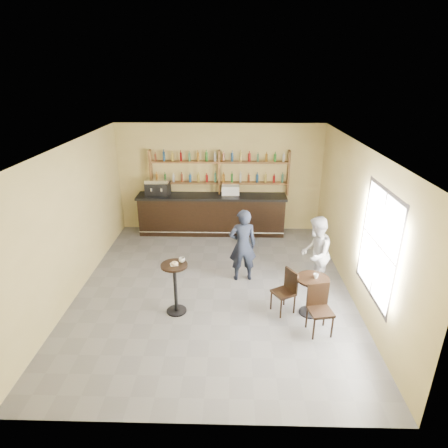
{
  "coord_description": "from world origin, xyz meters",
  "views": [
    {
      "loc": [
        0.4,
        -7.25,
        4.58
      ],
      "look_at": [
        0.2,
        0.8,
        1.25
      ],
      "focal_mm": 30.0,
      "sensor_mm": 36.0,
      "label": 1
    }
  ],
  "objects_px": {
    "espresso_machine": "(158,187)",
    "chair_south": "(320,311)",
    "man_main": "(243,245)",
    "pastry_case": "(231,190)",
    "patron_second": "(315,254)",
    "chair_west": "(283,292)",
    "bar_counter": "(212,214)",
    "pedestal_table": "(175,288)",
    "cafe_table": "(311,296)"
  },
  "relations": [
    {
      "from": "chair_west",
      "to": "chair_south",
      "type": "relative_size",
      "value": 0.95
    },
    {
      "from": "man_main",
      "to": "pedestal_table",
      "type": "bearing_deg",
      "value": 36.46
    },
    {
      "from": "chair_south",
      "to": "cafe_table",
      "type": "bearing_deg",
      "value": 84.08
    },
    {
      "from": "chair_west",
      "to": "patron_second",
      "type": "bearing_deg",
      "value": 110.14
    },
    {
      "from": "pastry_case",
      "to": "man_main",
      "type": "bearing_deg",
      "value": -92.62
    },
    {
      "from": "patron_second",
      "to": "pedestal_table",
      "type": "bearing_deg",
      "value": -51.86
    },
    {
      "from": "espresso_machine",
      "to": "man_main",
      "type": "height_order",
      "value": "man_main"
    },
    {
      "from": "pastry_case",
      "to": "man_main",
      "type": "relative_size",
      "value": 0.3
    },
    {
      "from": "pedestal_table",
      "to": "cafe_table",
      "type": "distance_m",
      "value": 2.71
    },
    {
      "from": "pastry_case",
      "to": "cafe_table",
      "type": "bearing_deg",
      "value": -76.7
    },
    {
      "from": "bar_counter",
      "to": "cafe_table",
      "type": "height_order",
      "value": "bar_counter"
    },
    {
      "from": "espresso_machine",
      "to": "pedestal_table",
      "type": "distance_m",
      "value": 4.26
    },
    {
      "from": "man_main",
      "to": "patron_second",
      "type": "bearing_deg",
      "value": 159.85
    },
    {
      "from": "espresso_machine",
      "to": "chair_south",
      "type": "relative_size",
      "value": 0.7
    },
    {
      "from": "pastry_case",
      "to": "pedestal_table",
      "type": "bearing_deg",
      "value": -113.74
    },
    {
      "from": "espresso_machine",
      "to": "pastry_case",
      "type": "height_order",
      "value": "espresso_machine"
    },
    {
      "from": "pastry_case",
      "to": "chair_south",
      "type": "xyz_separation_m",
      "value": [
        1.7,
        -4.62,
        -0.86
      ]
    },
    {
      "from": "pedestal_table",
      "to": "man_main",
      "type": "height_order",
      "value": "man_main"
    },
    {
      "from": "bar_counter",
      "to": "chair_south",
      "type": "bearing_deg",
      "value": -63.96
    },
    {
      "from": "man_main",
      "to": "patron_second",
      "type": "relative_size",
      "value": 1.02
    },
    {
      "from": "man_main",
      "to": "chair_south",
      "type": "relative_size",
      "value": 1.81
    },
    {
      "from": "patron_second",
      "to": "espresso_machine",
      "type": "bearing_deg",
      "value": -107.74
    },
    {
      "from": "espresso_machine",
      "to": "patron_second",
      "type": "distance_m",
      "value": 5.06
    },
    {
      "from": "espresso_machine",
      "to": "cafe_table",
      "type": "distance_m",
      "value": 5.6
    },
    {
      "from": "man_main",
      "to": "chair_south",
      "type": "distance_m",
      "value": 2.41
    },
    {
      "from": "man_main",
      "to": "pastry_case",
      "type": "bearing_deg",
      "value": -91.59
    },
    {
      "from": "pastry_case",
      "to": "patron_second",
      "type": "distance_m",
      "value": 3.61
    },
    {
      "from": "pedestal_table",
      "to": "cafe_table",
      "type": "xyz_separation_m",
      "value": [
        2.71,
        0.01,
        -0.13
      ]
    },
    {
      "from": "cafe_table",
      "to": "chair_south",
      "type": "bearing_deg",
      "value": -85.24
    },
    {
      "from": "espresso_machine",
      "to": "cafe_table",
      "type": "height_order",
      "value": "espresso_machine"
    },
    {
      "from": "espresso_machine",
      "to": "pastry_case",
      "type": "relative_size",
      "value": 1.3
    },
    {
      "from": "bar_counter",
      "to": "pedestal_table",
      "type": "relative_size",
      "value": 4.02
    },
    {
      "from": "man_main",
      "to": "cafe_table",
      "type": "distance_m",
      "value": 1.94
    },
    {
      "from": "bar_counter",
      "to": "man_main",
      "type": "height_order",
      "value": "man_main"
    },
    {
      "from": "pedestal_table",
      "to": "cafe_table",
      "type": "height_order",
      "value": "pedestal_table"
    },
    {
      "from": "pastry_case",
      "to": "chair_west",
      "type": "relative_size",
      "value": 0.57
    },
    {
      "from": "espresso_machine",
      "to": "man_main",
      "type": "xyz_separation_m",
      "value": [
        2.42,
        -2.7,
        -0.55
      ]
    },
    {
      "from": "bar_counter",
      "to": "pastry_case",
      "type": "xyz_separation_m",
      "value": [
        0.55,
        0.0,
        0.75
      ]
    },
    {
      "from": "bar_counter",
      "to": "espresso_machine",
      "type": "bearing_deg",
      "value": 180.0
    },
    {
      "from": "pastry_case",
      "to": "pedestal_table",
      "type": "xyz_separation_m",
      "value": [
        -1.06,
        -4.03,
        -0.79
      ]
    },
    {
      "from": "bar_counter",
      "to": "chair_south",
      "type": "height_order",
      "value": "bar_counter"
    },
    {
      "from": "man_main",
      "to": "chair_south",
      "type": "bearing_deg",
      "value": 117.99
    },
    {
      "from": "pedestal_table",
      "to": "patron_second",
      "type": "relative_size",
      "value": 0.64
    },
    {
      "from": "bar_counter",
      "to": "chair_south",
      "type": "distance_m",
      "value": 5.14
    },
    {
      "from": "espresso_machine",
      "to": "man_main",
      "type": "relative_size",
      "value": 0.39
    },
    {
      "from": "man_main",
      "to": "patron_second",
      "type": "xyz_separation_m",
      "value": [
        1.58,
        -0.34,
        -0.02
      ]
    },
    {
      "from": "espresso_machine",
      "to": "pedestal_table",
      "type": "relative_size",
      "value": 0.62
    },
    {
      "from": "chair_south",
      "to": "patron_second",
      "type": "distance_m",
      "value": 1.64
    },
    {
      "from": "bar_counter",
      "to": "chair_west",
      "type": "bearing_deg",
      "value": -67.34
    },
    {
      "from": "pastry_case",
      "to": "chair_west",
      "type": "xyz_separation_m",
      "value": [
        1.1,
        -3.97,
        -0.88
      ]
    }
  ]
}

